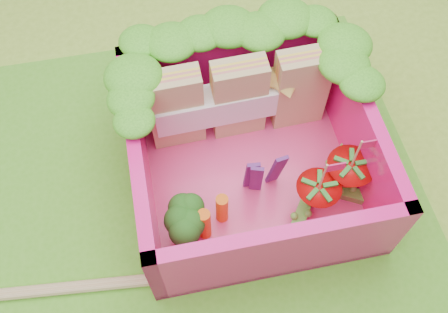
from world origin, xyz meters
The scene contains 13 objects.
ground centered at (0.00, 0.00, 0.00)m, with size 14.00×14.00×0.00m, color #82AF31.
placemat centered at (0.00, 0.00, 0.01)m, with size 2.60×2.60×0.03m, color #59AE27.
bento_floor centered at (0.31, 0.14, 0.06)m, with size 1.30×1.30×0.05m, color #E73B7A.
bento_box centered at (0.31, 0.14, 0.31)m, with size 1.30×1.30×0.55m.
lettuce_ruffle centered at (0.31, 0.59, 0.64)m, with size 1.43×0.77×0.11m.
sandwich_stack centered at (0.31, 0.47, 0.35)m, with size 1.06×0.20×0.55m.
broccoli centered at (-0.12, -0.17, 0.25)m, with size 0.32×0.32×0.24m.
carrot_sticks centered at (0.03, -0.17, 0.20)m, with size 0.18×0.15×0.26m.
purple_wedges centered at (0.33, -0.01, 0.27)m, with size 0.22×0.07×0.38m.
strawberry_left centered at (0.60, -0.17, 0.21)m, with size 0.24×0.24×0.48m.
strawberry_right centered at (0.81, -0.09, 0.22)m, with size 0.26×0.26×0.50m.
snap_peas centered at (0.71, -0.10, 0.11)m, with size 0.57×0.57×0.05m.
chopsticks centered at (-1.06, -0.33, 0.05)m, with size 2.16×0.27×0.05m.
Camera 1 is at (-0.13, -1.25, 2.67)m, focal length 40.00 mm.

